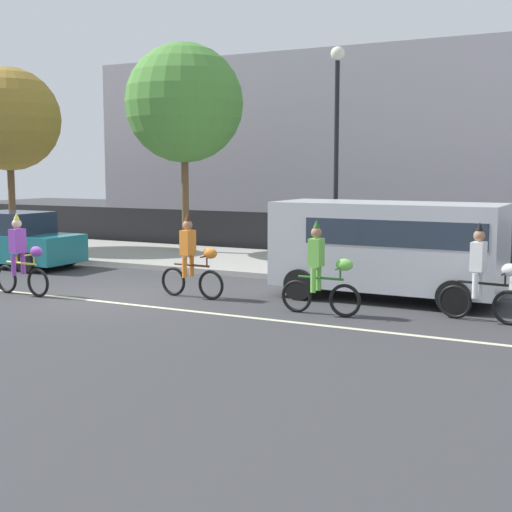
{
  "coord_description": "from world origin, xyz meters",
  "views": [
    {
      "loc": [
        10.54,
        -12.72,
        2.95
      ],
      "look_at": [
        3.31,
        1.2,
        1.0
      ],
      "focal_mm": 50.0,
      "sensor_mm": 36.0,
      "label": 1
    }
  ],
  "objects_px": {
    "parade_cyclist_purple": "(22,259)",
    "parade_cyclist_zebra": "(484,279)",
    "parade_cyclist_orange": "(192,261)",
    "street_lamp_post": "(337,127)",
    "parked_van_silver": "(391,243)",
    "parade_cyclist_lime": "(321,274)",
    "parked_car_teal": "(15,241)"
  },
  "relations": [
    {
      "from": "parade_cyclist_lime",
      "to": "parked_car_teal",
      "type": "xyz_separation_m",
      "value": [
        -10.82,
        2.34,
        -0.06
      ]
    },
    {
      "from": "parade_cyclist_orange",
      "to": "street_lamp_post",
      "type": "relative_size",
      "value": 0.33
    },
    {
      "from": "parade_cyclist_lime",
      "to": "parade_cyclist_orange",
      "type": "bearing_deg",
      "value": 172.88
    },
    {
      "from": "parade_cyclist_purple",
      "to": "parade_cyclist_orange",
      "type": "relative_size",
      "value": 1.0
    },
    {
      "from": "street_lamp_post",
      "to": "parked_car_teal",
      "type": "bearing_deg",
      "value": -167.99
    },
    {
      "from": "parade_cyclist_zebra",
      "to": "parked_car_teal",
      "type": "bearing_deg",
      "value": 173.7
    },
    {
      "from": "parked_van_silver",
      "to": "parade_cyclist_lime",
      "type": "bearing_deg",
      "value": -107.57
    },
    {
      "from": "parked_van_silver",
      "to": "parked_car_teal",
      "type": "xyz_separation_m",
      "value": [
        -11.55,
        0.04,
        -0.5
      ]
    },
    {
      "from": "parade_cyclist_lime",
      "to": "street_lamp_post",
      "type": "height_order",
      "value": "street_lamp_post"
    },
    {
      "from": "parade_cyclist_purple",
      "to": "parked_car_teal",
      "type": "bearing_deg",
      "value": 137.75
    },
    {
      "from": "parade_cyclist_lime",
      "to": "parked_van_silver",
      "type": "bearing_deg",
      "value": 72.43
    },
    {
      "from": "parade_cyclist_purple",
      "to": "parade_cyclist_lime",
      "type": "bearing_deg",
      "value": 9.05
    },
    {
      "from": "parade_cyclist_lime",
      "to": "street_lamp_post",
      "type": "bearing_deg",
      "value": 107.72
    },
    {
      "from": "parade_cyclist_zebra",
      "to": "parked_van_silver",
      "type": "distance_m",
      "value": 2.76
    },
    {
      "from": "parade_cyclist_zebra",
      "to": "parked_car_teal",
      "type": "height_order",
      "value": "parade_cyclist_zebra"
    },
    {
      "from": "parade_cyclist_purple",
      "to": "parked_car_teal",
      "type": "distance_m",
      "value": 5.14
    },
    {
      "from": "parade_cyclist_purple",
      "to": "parade_cyclist_zebra",
      "type": "xyz_separation_m",
      "value": [
        10.03,
        1.93,
        0.0
      ]
    },
    {
      "from": "parked_car_teal",
      "to": "street_lamp_post",
      "type": "relative_size",
      "value": 0.7
    },
    {
      "from": "parade_cyclist_orange",
      "to": "parade_cyclist_lime",
      "type": "bearing_deg",
      "value": -7.12
    },
    {
      "from": "parade_cyclist_purple",
      "to": "street_lamp_post",
      "type": "relative_size",
      "value": 0.33
    },
    {
      "from": "parade_cyclist_purple",
      "to": "street_lamp_post",
      "type": "distance_m",
      "value": 8.45
    },
    {
      "from": "street_lamp_post",
      "to": "parked_van_silver",
      "type": "bearing_deg",
      "value": -44.15
    },
    {
      "from": "parade_cyclist_lime",
      "to": "parked_car_teal",
      "type": "bearing_deg",
      "value": 167.82
    },
    {
      "from": "parade_cyclist_zebra",
      "to": "parked_van_silver",
      "type": "bearing_deg",
      "value": 147.01
    },
    {
      "from": "parade_cyclist_orange",
      "to": "parked_van_silver",
      "type": "bearing_deg",
      "value": 24.84
    },
    {
      "from": "parade_cyclist_orange",
      "to": "street_lamp_post",
      "type": "distance_m",
      "value": 5.39
    },
    {
      "from": "parked_van_silver",
      "to": "street_lamp_post",
      "type": "distance_m",
      "value": 4.0
    },
    {
      "from": "parade_cyclist_purple",
      "to": "street_lamp_post",
      "type": "height_order",
      "value": "street_lamp_post"
    },
    {
      "from": "parade_cyclist_orange",
      "to": "parade_cyclist_zebra",
      "type": "relative_size",
      "value": 1.0
    },
    {
      "from": "parade_cyclist_purple",
      "to": "parked_car_teal",
      "type": "xyz_separation_m",
      "value": [
        -3.8,
        3.45,
        -0.06
      ]
    },
    {
      "from": "parade_cyclist_orange",
      "to": "parked_car_teal",
      "type": "xyz_separation_m",
      "value": [
        -7.49,
        1.92,
        -0.06
      ]
    },
    {
      "from": "street_lamp_post",
      "to": "parade_cyclist_lime",
      "type": "bearing_deg",
      "value": -72.28
    }
  ]
}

